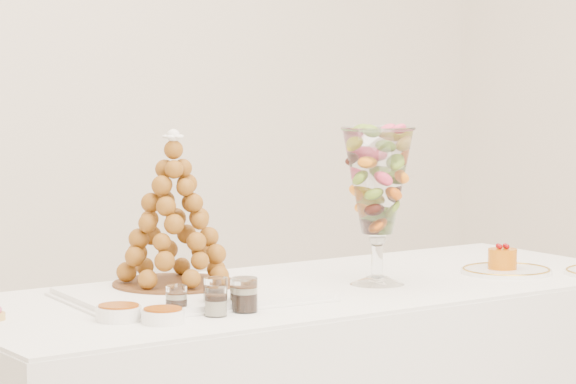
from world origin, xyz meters
TOP-DOWN VIEW (x-y plane):
  - lace_tray at (-0.20, 0.20)m, footprint 0.58×0.45m
  - macaron_vase at (0.29, 0.12)m, footprint 0.18×0.18m
  - cake_plate at (0.68, 0.06)m, footprint 0.24×0.24m
  - verrine_a at (-0.33, 0.04)m, footprint 0.06×0.06m
  - verrine_b at (-0.23, 0.04)m, footprint 0.07×0.07m
  - verrine_c at (-0.17, 0.03)m, footprint 0.06×0.06m
  - verrine_d at (-0.27, -0.02)m, footprint 0.06×0.06m
  - verrine_e at (-0.19, -0.02)m, footprint 0.07×0.07m
  - ramekin_back at (-0.47, 0.05)m, footprint 0.10×0.10m
  - ramekin_front at (-0.40, -0.03)m, footprint 0.09×0.09m
  - croquembouche at (-0.19, 0.30)m, footprint 0.30×0.30m
  - mousse_cake at (0.68, 0.07)m, footprint 0.08×0.08m

SIDE VIEW (x-z plane):
  - cake_plate at x=0.68m, z-range 0.70..0.71m
  - lace_tray at x=-0.20m, z-range 0.70..0.71m
  - ramekin_front at x=-0.40m, z-range 0.70..0.72m
  - ramekin_back at x=-0.47m, z-range 0.70..0.73m
  - verrine_a at x=-0.33m, z-range 0.70..0.76m
  - verrine_d at x=-0.27m, z-range 0.70..0.76m
  - verrine_c at x=-0.17m, z-range 0.70..0.76m
  - verrine_b at x=-0.23m, z-range 0.70..0.77m
  - mousse_cake at x=0.68m, z-range 0.70..0.77m
  - verrine_e at x=-0.19m, z-range 0.70..0.77m
  - croquembouche at x=-0.19m, z-range 0.71..1.08m
  - macaron_vase at x=0.29m, z-range 0.75..1.15m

